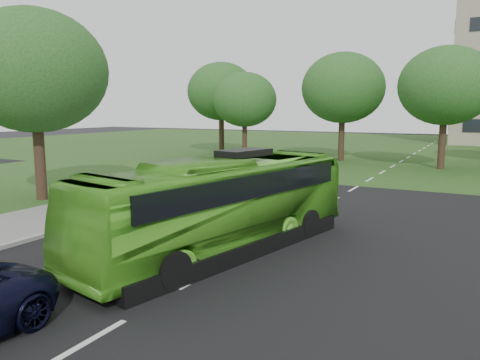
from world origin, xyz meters
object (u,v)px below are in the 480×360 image
Objects in this scene: tree_side_near at (34,71)px; bus at (223,205)px; tree_park_f at (221,92)px; tree_park_c at (446,86)px; tree_park_b at (343,88)px; tree_park_a at (245,100)px.

bus is at bearing -14.30° from tree_side_near.
tree_park_c is at bearing -9.00° from tree_park_f.
tree_park_f reaches higher than bus.
tree_park_c is 0.86× the size of bus.
tree_side_near reaches higher than bus.
bus is at bearing -81.54° from tree_park_b.
tree_park_b is 0.87× the size of bus.
tree_park_a is 0.85× the size of tree_park_b.
tree_side_near is 0.87× the size of bus.
tree_park_c is at bearing -13.50° from tree_park_b.
tree_park_f is at bearing 100.35° from tree_side_near.
tree_park_a is 4.94m from tree_park_f.
tree_park_c is at bearing 92.88° from bus.
tree_park_a is 29.72m from bus.
tree_park_a is 0.74× the size of bus.
tree_park_c is 21.49m from tree_park_f.
bus is (4.12, -27.74, -4.81)m from tree_park_b.
tree_park_b is at bearing 8.27° from tree_park_a.
tree_side_near is 13.59m from bus.
tree_park_f is (-21.22, 3.36, 0.06)m from tree_park_c.
tree_park_c is 0.98× the size of tree_side_near.
tree_side_near is (-8.19, -24.60, 0.01)m from tree_park_b.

